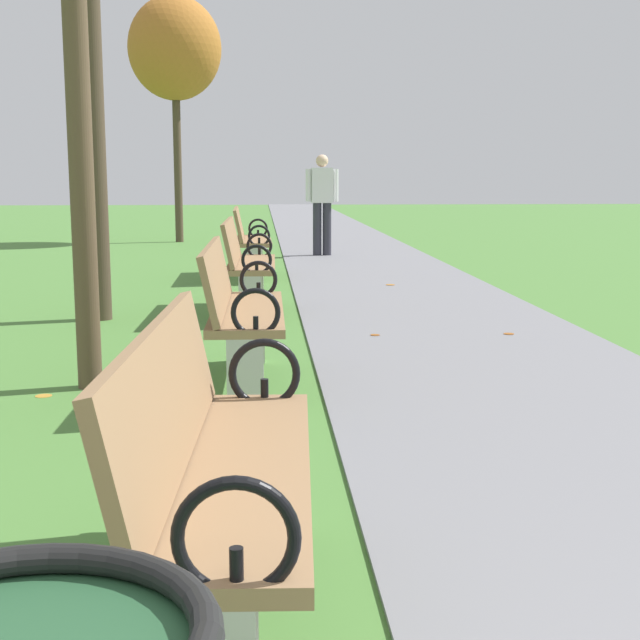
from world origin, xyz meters
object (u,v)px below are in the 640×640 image
object	(u,v)px
park_bench_2	(216,467)
pedestrian_walking	(322,199)
park_bench_3	(239,311)
park_bench_4	(246,263)
tree_4	(175,49)
park_bench_5	(250,240)

from	to	relation	value
park_bench_2	pedestrian_walking	world-z (taller)	pedestrian_walking
park_bench_3	park_bench_4	size ratio (longest dim) A/B	1.00
tree_4	park_bench_5	bearing A→B (deg)	-76.83
park_bench_4	park_bench_5	distance (m)	3.03
park_bench_5	park_bench_3	bearing A→B (deg)	-90.00
pedestrian_walking	park_bench_4	bearing A→B (deg)	-100.82
park_bench_3	park_bench_2	bearing A→B (deg)	-90.00
park_bench_3	park_bench_5	xyz separation A→B (m)	(0.00, 6.02, 0.00)
park_bench_4	pedestrian_walking	bearing A→B (deg)	79.18
park_bench_2	park_bench_5	xyz separation A→B (m)	(-0.00, 9.03, 0.00)
pedestrian_walking	park_bench_3	bearing A→B (deg)	-97.26
park_bench_2	park_bench_4	world-z (taller)	same
park_bench_2	pedestrian_walking	bearing A→B (deg)	84.55
park_bench_5	pedestrian_walking	world-z (taller)	pedestrian_walking
park_bench_4	pedestrian_walking	distance (m)	6.09
park_bench_3	tree_4	distance (m)	12.78
park_bench_2	park_bench_4	xyz separation A→B (m)	(-0.00, 5.99, 0.00)
park_bench_5	tree_4	distance (m)	7.18
park_bench_4	tree_4	bearing A→B (deg)	98.96
park_bench_4	pedestrian_walking	xyz separation A→B (m)	(1.14, 5.97, 0.44)
park_bench_3	park_bench_4	distance (m)	2.99
park_bench_5	pedestrian_walking	bearing A→B (deg)	68.75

